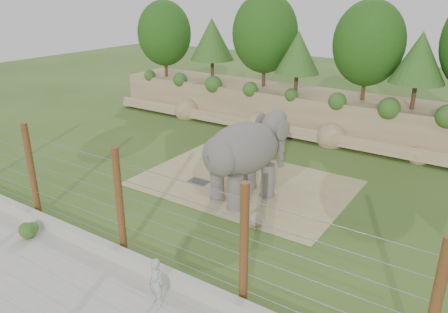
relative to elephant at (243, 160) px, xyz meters
The scene contains 11 objects.
ground 2.74m from the elephant, 129.59° to the right, with size 90.00×90.00×0.00m, color #385F21.
back_embankment 11.34m from the elephant, 93.61° to the left, with size 30.00×5.52×8.77m.
dirt_patch 2.46m from the elephant, 118.77° to the left, with size 10.00×7.00×0.02m, color tan.
drain_grate 3.26m from the elephant, behind, with size 1.00×0.60×0.03m, color #262628.
elephant is the anchor object (origin of this frame).
stone_ball 2.98m from the elephant, 46.38° to the right, with size 0.62×0.62×0.62m, color gray.
retaining_wall 6.87m from the elephant, 101.13° to the right, with size 26.00×0.35×0.50m, color #ABA99E.
walkway 8.85m from the elephant, 98.57° to the right, with size 26.00×4.00×0.01m, color #ABA99E.
barrier_fence 6.20m from the elephant, 102.02° to the right, with size 20.26×0.26×4.00m.
walkway_shrub 8.94m from the elephant, 123.30° to the right, with size 0.65×0.65×0.65m, color #22571E.
zookeeper 7.76m from the elephant, 78.11° to the right, with size 0.56×0.37×1.55m, color #A5AAAF.
Camera 1 is at (10.43, -13.70, 8.85)m, focal length 35.00 mm.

